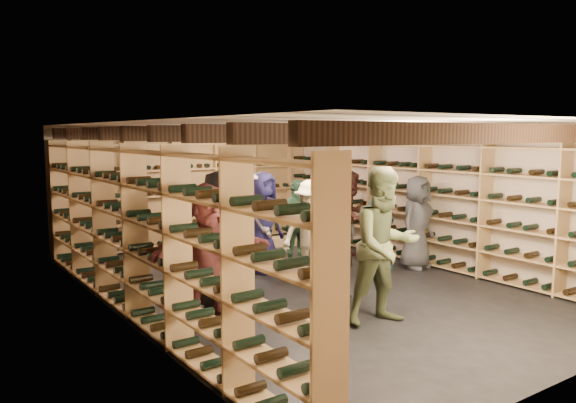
# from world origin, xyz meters

# --- Properties ---
(ground) EXTENTS (8.00, 8.00, 0.00)m
(ground) POSITION_xyz_m (0.00, 0.00, 0.00)
(ground) COLOR black
(ground) RESTS_ON ground
(walls) EXTENTS (5.52, 8.02, 2.40)m
(walls) POSITION_xyz_m (0.00, 0.00, 1.20)
(walls) COLOR #C5AF99
(walls) RESTS_ON ground
(ceiling) EXTENTS (5.50, 8.00, 0.01)m
(ceiling) POSITION_xyz_m (0.00, 0.00, 2.40)
(ceiling) COLOR beige
(ceiling) RESTS_ON walls
(ceiling_joists) EXTENTS (5.40, 7.12, 0.18)m
(ceiling_joists) POSITION_xyz_m (0.00, 0.00, 2.26)
(ceiling_joists) COLOR black
(ceiling_joists) RESTS_ON ground
(wine_rack_left) EXTENTS (0.32, 7.50, 2.15)m
(wine_rack_left) POSITION_xyz_m (-2.57, 0.00, 1.08)
(wine_rack_left) COLOR tan
(wine_rack_left) RESTS_ON ground
(wine_rack_right) EXTENTS (0.32, 7.50, 2.15)m
(wine_rack_right) POSITION_xyz_m (2.57, 0.00, 1.08)
(wine_rack_right) COLOR tan
(wine_rack_right) RESTS_ON ground
(wine_rack_back) EXTENTS (4.70, 0.30, 2.15)m
(wine_rack_back) POSITION_xyz_m (0.00, 3.83, 1.07)
(wine_rack_back) COLOR tan
(wine_rack_back) RESTS_ON ground
(crate_stack_left) EXTENTS (0.51, 0.34, 0.68)m
(crate_stack_left) POSITION_xyz_m (-0.12, 1.70, 0.34)
(crate_stack_left) COLOR tan
(crate_stack_left) RESTS_ON ground
(crate_stack_right) EXTENTS (0.54, 0.39, 0.51)m
(crate_stack_right) POSITION_xyz_m (-0.51, 2.09, 0.26)
(crate_stack_right) COLOR tan
(crate_stack_right) RESTS_ON ground
(crate_loose) EXTENTS (0.56, 0.43, 0.17)m
(crate_loose) POSITION_xyz_m (1.43, 2.69, 0.09)
(crate_loose) COLOR tan
(crate_loose) RESTS_ON ground
(person_0) EXTENTS (0.96, 0.70, 1.80)m
(person_0) POSITION_xyz_m (-1.54, -0.31, 0.90)
(person_0) COLOR black
(person_0) RESTS_ON ground
(person_1) EXTENTS (0.63, 0.49, 1.52)m
(person_1) POSITION_xyz_m (0.01, -0.83, 0.76)
(person_1) COLOR black
(person_1) RESTS_ON ground
(person_2) EXTENTS (1.03, 0.86, 1.88)m
(person_2) POSITION_xyz_m (-0.23, -1.90, 0.94)
(person_2) COLOR #495131
(person_2) RESTS_ON ground
(person_3) EXTENTS (1.09, 0.74, 1.57)m
(person_3) POSITION_xyz_m (0.21, 0.10, 0.78)
(person_3) COLOR beige
(person_3) RESTS_ON ground
(person_4) EXTENTS (0.99, 0.64, 1.56)m
(person_4) POSITION_xyz_m (1.55, 0.03, 0.78)
(person_4) COLOR navy
(person_4) RESTS_ON ground
(person_5) EXTENTS (1.58, 0.54, 1.69)m
(person_5) POSITION_xyz_m (-1.94, -0.69, 0.84)
(person_5) COLOR brown
(person_5) RESTS_ON ground
(person_6) EXTENTS (0.92, 0.74, 1.65)m
(person_6) POSITION_xyz_m (-0.08, 1.05, 0.83)
(person_6) COLOR #1E1C4D
(person_6) RESTS_ON ground
(person_8) EXTENTS (0.92, 0.81, 1.59)m
(person_8) POSITION_xyz_m (1.82, 1.03, 0.79)
(person_8) COLOR #43201B
(person_8) RESTS_ON ground
(person_9) EXTENTS (1.18, 0.69, 1.83)m
(person_9) POSITION_xyz_m (-0.62, 0.94, 0.91)
(person_9) COLOR #BEB3AC
(person_9) RESTS_ON ground
(person_10) EXTENTS (0.89, 0.39, 1.50)m
(person_10) POSITION_xyz_m (0.57, 1.00, 0.75)
(person_10) COLOR #2A5037
(person_10) RESTS_ON ground
(person_12) EXTENTS (0.86, 0.65, 1.56)m
(person_12) POSITION_xyz_m (2.18, -0.22, 0.78)
(person_12) COLOR #37393D
(person_12) RESTS_ON ground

